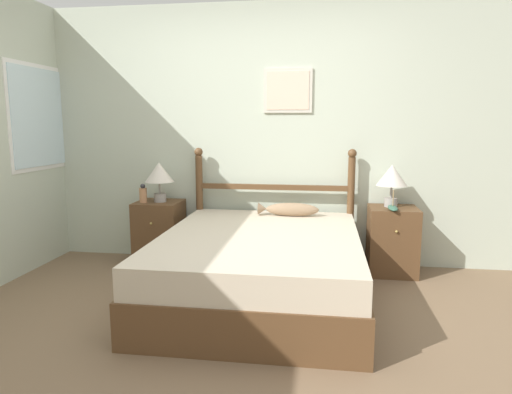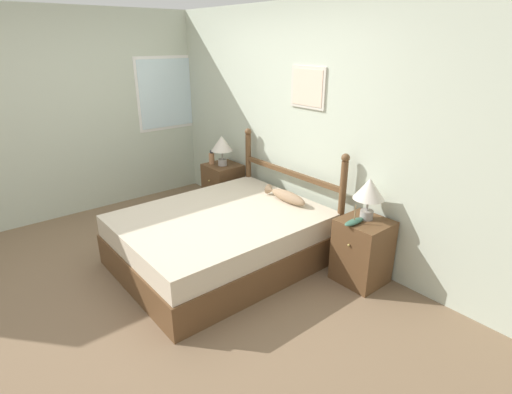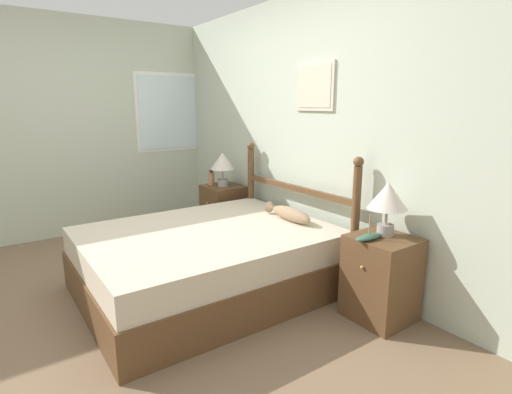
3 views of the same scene
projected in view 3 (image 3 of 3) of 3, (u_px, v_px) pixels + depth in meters
name	position (u px, v px, depth m)	size (l,w,h in m)	color
ground_plane	(129.00, 302.00, 3.21)	(16.00, 16.00, 0.00)	#7A6047
wall_back	(296.00, 134.00, 3.89)	(6.40, 0.08, 2.55)	beige
wall_left	(65.00, 129.00, 4.64)	(0.08, 6.40, 2.55)	beige
bed	(207.00, 261.00, 3.37)	(1.57, 1.99, 0.54)	brown
headboard	(295.00, 202.00, 3.82)	(1.58, 0.08, 1.16)	brown
nightstand_left	(224.00, 212.00, 4.73)	(0.44, 0.44, 0.63)	brown
nightstand_right	(381.00, 278.00, 2.92)	(0.44, 0.44, 0.63)	brown
table_lamp_left	(223.00, 162.00, 4.57)	(0.28, 0.28, 0.39)	gray
table_lamp_right	(388.00, 198.00, 2.83)	(0.28, 0.28, 0.39)	gray
bottle	(211.00, 178.00, 4.69)	(0.07, 0.07, 0.19)	tan
model_boat	(369.00, 237.00, 2.79)	(0.08, 0.25, 0.18)	#386651
fish_pillow	(288.00, 213.00, 3.58)	(0.57, 0.11, 0.13)	#997A5B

